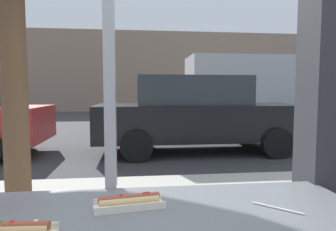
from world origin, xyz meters
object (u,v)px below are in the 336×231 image
(hotdog_tray_near, at_px, (129,202))
(parked_car_black, at_px, (197,114))
(hotdog_tray_far, at_px, (15,230))
(box_truck, at_px, (267,87))

(hotdog_tray_near, distance_m, parked_car_black, 5.72)
(parked_car_black, bearing_deg, hotdog_tray_far, -107.26)
(hotdog_tray_near, height_order, parked_car_black, parked_car_black)
(hotdog_tray_far, bearing_deg, box_truck, 61.94)
(parked_car_black, height_order, box_truck, box_truck)
(hotdog_tray_far, relative_size, parked_car_black, 0.05)
(parked_car_black, bearing_deg, box_truck, 53.08)
(parked_car_black, xyz_separation_m, box_truck, (4.39, 5.84, 0.71))
(hotdog_tray_far, height_order, box_truck, box_truck)
(hotdog_tray_near, bearing_deg, parked_car_black, 75.37)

